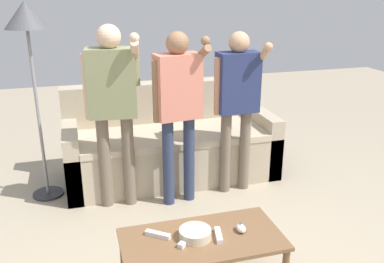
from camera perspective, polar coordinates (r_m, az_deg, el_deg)
couch at (r=4.28m, az=-2.98°, el=-1.87°), size 2.07×0.85×0.91m
coffee_table at (r=2.71m, az=1.38°, el=-15.08°), size 1.01×0.51×0.38m
snack_bowl at (r=2.67m, az=0.43°, el=-13.73°), size 0.20×0.20×0.06m
game_remote_nunchuk at (r=2.75m, az=6.68°, el=-12.93°), size 0.06×0.09×0.05m
floor_lamp at (r=3.78m, az=-21.50°, el=12.78°), size 0.35×0.35×1.74m
player_left at (r=3.52m, az=-10.75°, el=4.66°), size 0.46×0.36×1.58m
player_center at (r=3.52m, az=-1.89°, el=4.37°), size 0.47×0.29×1.52m
player_right at (r=3.77m, az=6.19°, el=5.02°), size 0.45×0.32×1.49m
game_remote_wand_near at (r=2.63m, az=-0.82°, el=-14.65°), size 0.13×0.13×0.03m
game_remote_wand_far at (r=2.69m, az=3.62°, el=-13.90°), size 0.07×0.16×0.03m
game_remote_wand_spare at (r=2.69m, az=-4.68°, el=-13.81°), size 0.15×0.13×0.03m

